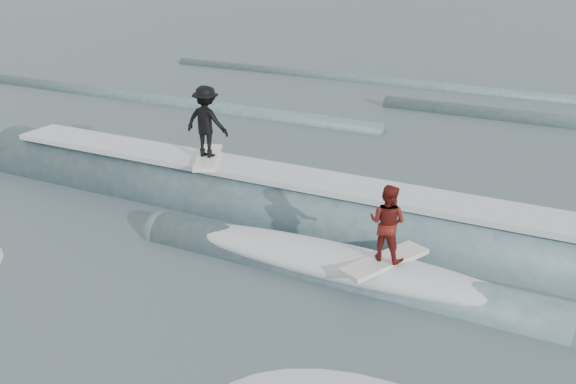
% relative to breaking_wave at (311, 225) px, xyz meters
% --- Properties ---
extents(ground, '(160.00, 160.00, 0.00)m').
position_rel_breaking_wave_xyz_m(ground, '(-0.27, -5.57, -0.04)').
color(ground, '#3D525A').
rests_on(ground, ground).
extents(breaking_wave, '(22.16, 3.85, 2.14)m').
position_rel_breaking_wave_xyz_m(breaking_wave, '(0.00, 0.00, 0.00)').
color(breaking_wave, '#3B5D63').
rests_on(breaking_wave, ground).
extents(surfer_black, '(1.41, 2.03, 1.93)m').
position_rel_breaking_wave_xyz_m(surfer_black, '(-3.11, 0.33, 2.05)').
color(surfer_black, white).
rests_on(surfer_black, ground).
extents(surfer_red, '(1.34, 2.05, 1.65)m').
position_rel_breaking_wave_xyz_m(surfer_red, '(2.49, -1.87, 1.23)').
color(surfer_red, white).
rests_on(surfer_red, ground).
extents(far_swells, '(42.72, 8.65, 0.80)m').
position_rel_breaking_wave_xyz_m(far_swells, '(-1.42, 12.08, -0.04)').
color(far_swells, '#3B5D63').
rests_on(far_swells, ground).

